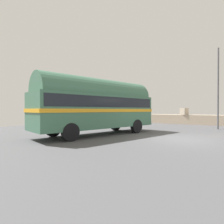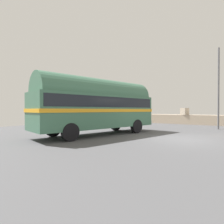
{
  "view_description": "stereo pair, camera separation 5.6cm",
  "coord_description": "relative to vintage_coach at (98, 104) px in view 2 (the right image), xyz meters",
  "views": [
    {
      "loc": [
        2.8,
        -10.55,
        1.66
      ],
      "look_at": [
        -4.36,
        -0.52,
        1.52
      ],
      "focal_mm": 28.99,
      "sensor_mm": 36.0,
      "label": 1
    },
    {
      "loc": [
        2.85,
        -10.51,
        1.66
      ],
      "look_at": [
        -4.36,
        -0.52,
        1.52
      ],
      "focal_mm": 28.99,
      "sensor_mm": 36.0,
      "label": 2
    }
  ],
  "objects": [
    {
      "name": "breakwater",
      "position": [
        4.9,
        13.16,
        -1.43
      ],
      "size": [
        31.36,
        1.92,
        2.18
      ],
      "color": "#BDA98F",
      "rests_on": "ground"
    },
    {
      "name": "vintage_coach",
      "position": [
        0.0,
        0.0,
        0.0
      ],
      "size": [
        4.32,
        8.9,
        3.7
      ],
      "rotation": [
        0.0,
        0.0,
        -0.23
      ],
      "color": "black",
      "rests_on": "ground"
    },
    {
      "name": "lamp_post",
      "position": [
        6.2,
        8.61,
        1.83
      ],
      "size": [
        0.87,
        0.51,
        6.94
      ],
      "color": "#5B5B60",
      "rests_on": "ground"
    },
    {
      "name": "ground",
      "position": [
        4.92,
        1.35,
        -2.04
      ],
      "size": [
        32.0,
        26.0,
        0.02
      ],
      "color": "#49494C"
    }
  ]
}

